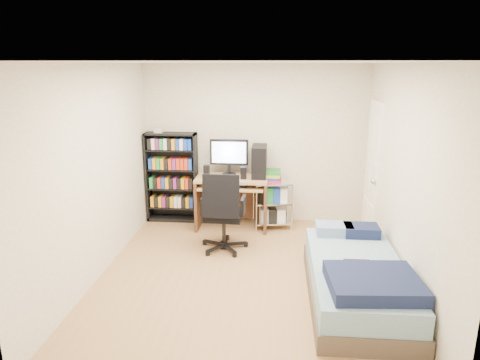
# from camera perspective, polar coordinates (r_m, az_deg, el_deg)

# --- Properties ---
(room) EXTENTS (3.58, 4.08, 2.58)m
(room) POSITION_cam_1_polar(r_m,az_deg,el_deg) (4.86, 0.70, 0.51)
(room) COLOR #A27851
(room) RESTS_ON ground
(media_shelf) EXTENTS (0.81, 0.27, 1.50)m
(media_shelf) POSITION_cam_1_polar(r_m,az_deg,el_deg) (6.95, -9.05, 0.50)
(media_shelf) COLOR black
(media_shelf) RESTS_ON room
(computer_desk) EXTENTS (1.09, 0.63, 1.37)m
(computer_desk) POSITION_cam_1_polar(r_m,az_deg,el_deg) (6.60, -0.09, -0.11)
(computer_desk) COLOR tan
(computer_desk) RESTS_ON room
(office_chair) EXTENTS (0.69, 0.69, 1.12)m
(office_chair) POSITION_cam_1_polar(r_m,az_deg,el_deg) (5.85, -2.25, -6.11)
(office_chair) COLOR black
(office_chair) RESTS_ON room
(wire_cart) EXTENTS (0.63, 0.50, 0.92)m
(wire_cart) POSITION_cam_1_polar(r_m,az_deg,el_deg) (6.61, 4.38, -1.42)
(wire_cart) COLOR silver
(wire_cart) RESTS_ON room
(bed) EXTENTS (0.99, 1.98, 0.57)m
(bed) POSITION_cam_1_polar(r_m,az_deg,el_deg) (4.87, 15.32, -12.67)
(bed) COLOR brown
(bed) RESTS_ON room
(door) EXTENTS (0.12, 0.80, 2.00)m
(door) POSITION_cam_1_polar(r_m,az_deg,el_deg) (6.36, 17.32, 1.02)
(door) COLOR white
(door) RESTS_ON room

